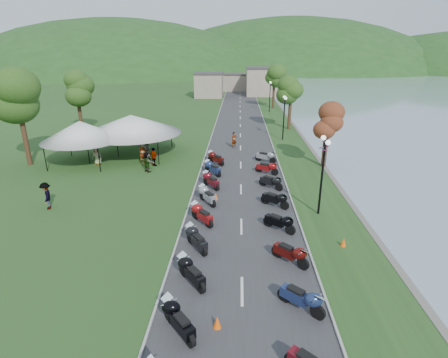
{
  "coord_description": "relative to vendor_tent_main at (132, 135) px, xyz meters",
  "views": [
    {
      "loc": [
        -0.26,
        -2.73,
        9.98
      ],
      "look_at": [
        -1.24,
        20.73,
        1.3
      ],
      "focal_mm": 28.0,
      "sensor_mm": 36.0,
      "label": 1
    }
  ],
  "objects": [
    {
      "name": "road",
      "position": [
        10.89,
        8.78,
        -1.99
      ],
      "size": [
        7.0,
        120.0,
        0.02
      ],
      "primitive_type": "cube",
      "color": "#363639",
      "rests_on": "ground"
    },
    {
      "name": "hills_backdrop",
      "position": [
        10.89,
        168.78,
        -2.0
      ],
      "size": [
        360.0,
        120.0,
        76.0
      ],
      "primitive_type": null,
      "color": "#285621",
      "rests_on": "ground"
    },
    {
      "name": "far_building",
      "position": [
        8.89,
        53.78,
        0.5
      ],
      "size": [
        18.0,
        16.0,
        5.0
      ],
      "primitive_type": "cube",
      "color": "gray",
      "rests_on": "ground"
    },
    {
      "name": "moto_row_left",
      "position": [
        8.55,
        -20.78,
        -1.45
      ],
      "size": [
        2.6,
        37.87,
        1.1
      ],
      "primitive_type": null,
      "color": "#331411",
      "rests_on": "ground"
    },
    {
      "name": "moto_row_right",
      "position": [
        13.18,
        -17.26,
        -1.45
      ],
      "size": [
        2.6,
        32.49,
        1.1
      ],
      "primitive_type": null,
      "color": "#331411",
      "rests_on": "ground"
    },
    {
      "name": "vendor_tent_main",
      "position": [
        0.0,
        0.0,
        0.0
      ],
      "size": [
        6.57,
        6.57,
        4.0
      ],
      "primitive_type": null,
      "color": "silver",
      "rests_on": "ground"
    },
    {
      "name": "vendor_tent_side",
      "position": [
        -3.73,
        -3.25,
        0.0
      ],
      "size": [
        4.76,
        4.76,
        4.0
      ],
      "primitive_type": null,
      "color": "silver",
      "rests_on": "ground"
    },
    {
      "name": "tree_park_left",
      "position": [
        -8.69,
        -3.79,
        3.23
      ],
      "size": [
        3.76,
        3.76,
        10.45
      ],
      "primitive_type": null,
      "color": "#355E1D",
      "rests_on": "ground"
    },
    {
      "name": "tree_lakeside",
      "position": [
        18.42,
        -3.24,
        1.27
      ],
      "size": [
        2.36,
        2.36,
        6.55
      ],
      "primitive_type": null,
      "color": "#355E1D",
      "rests_on": "ground"
    },
    {
      "name": "pedestrian_a",
      "position": [
        1.75,
        -3.09,
        -2.0
      ],
      "size": [
        0.82,
        0.89,
        1.98
      ],
      "primitive_type": "imported",
      "rotation": [
        0.0,
        0.0,
        1.04
      ],
      "color": "slate",
      "rests_on": "ground"
    },
    {
      "name": "pedestrian_b",
      "position": [
        1.74,
        -1.74,
        -2.0
      ],
      "size": [
        0.97,
        0.56,
        1.94
      ],
      "primitive_type": "imported",
      "rotation": [
        0.0,
        0.0,
        3.19
      ],
      "color": "slate",
      "rests_on": "ground"
    },
    {
      "name": "pedestrian_c",
      "position": [
        -2.03,
        -13.2,
        -2.0
      ],
      "size": [
        0.92,
        1.29,
        1.85
      ],
      "primitive_type": "imported",
      "rotation": [
        0.0,
        0.0,
        5.11
      ],
      "color": "slate",
      "rests_on": "ground"
    },
    {
      "name": "traffic_cone_near",
      "position": [
        9.92,
        -23.41,
        -1.74
      ],
      "size": [
        0.33,
        0.33,
        0.52
      ],
      "primitive_type": "cone",
      "color": "#F2590C",
      "rests_on": "ground"
    }
  ]
}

